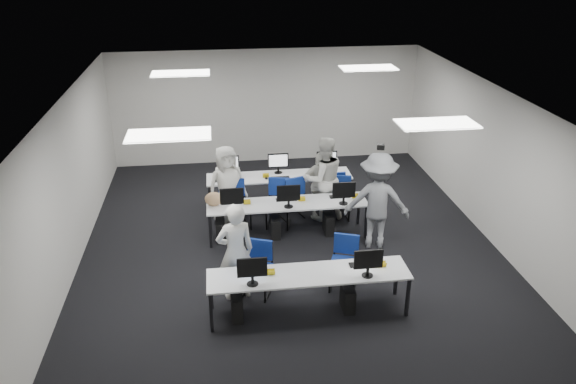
{
  "coord_description": "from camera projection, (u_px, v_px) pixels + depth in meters",
  "views": [
    {
      "loc": [
        -1.31,
        -9.8,
        5.56
      ],
      "look_at": [
        0.0,
        0.13,
        1.0
      ],
      "focal_mm": 35.0,
      "sensor_mm": 36.0,
      "label": 1
    }
  ],
  "objects": [
    {
      "name": "student_2",
      "position": [
        227.0,
        185.0,
        11.66
      ],
      "size": [
        0.97,
        0.8,
        1.71
      ],
      "primitive_type": "imported",
      "rotation": [
        0.0,
        0.0,
        0.37
      ],
      "color": "silver",
      "rests_on": "ground"
    },
    {
      "name": "chair_4",
      "position": [
        337.0,
        204.0,
        12.1
      ],
      "size": [
        0.49,
        0.53,
        0.96
      ],
      "rotation": [
        0.0,
        0.0,
        0.04
      ],
      "color": "navy",
      "rests_on": "ground"
    },
    {
      "name": "chair_5",
      "position": [
        231.0,
        206.0,
        12.1
      ],
      "size": [
        0.54,
        0.56,
        0.84
      ],
      "rotation": [
        0.0,
        0.0,
        -0.35
      ],
      "color": "navy",
      "rests_on": "ground"
    },
    {
      "name": "chair_0",
      "position": [
        257.0,
        278.0,
        9.51
      ],
      "size": [
        0.61,
        0.63,
        0.93
      ],
      "rotation": [
        0.0,
        0.0,
        -0.38
      ],
      "color": "navy",
      "rests_on": "ground"
    },
    {
      "name": "dslr_camera",
      "position": [
        381.0,
        147.0,
        10.45
      ],
      "size": [
        0.18,
        0.21,
        0.1
      ],
      "primitive_type": "cube",
      "rotation": [
        0.0,
        0.0,
        2.89
      ],
      "color": "black",
      "rests_on": "photographer"
    },
    {
      "name": "chair_2",
      "position": [
        237.0,
        213.0,
        11.72
      ],
      "size": [
        0.58,
        0.61,
        0.97
      ],
      "rotation": [
        0.0,
        0.0,
        0.23
      ],
      "color": "navy",
      "rests_on": "ground"
    },
    {
      "name": "chair_3",
      "position": [
        278.0,
        211.0,
        11.78
      ],
      "size": [
        0.6,
        0.63,
        0.99
      ],
      "rotation": [
        0.0,
        0.0,
        -0.24
      ],
      "color": "navy",
      "rests_on": "ground"
    },
    {
      "name": "handbag",
      "position": [
        214.0,
        199.0,
        11.0
      ],
      "size": [
        0.36,
        0.24,
        0.29
      ],
      "primitive_type": "ellipsoid",
      "rotation": [
        0.0,
        0.0,
        -0.06
      ],
      "color": "#95764D",
      "rests_on": "desk_mid"
    },
    {
      "name": "desk_mid",
      "position": [
        287.0,
        205.0,
        11.2
      ],
      "size": [
        3.2,
        0.7,
        0.73
      ],
      "color": "silver",
      "rests_on": "ground"
    },
    {
      "name": "photographer",
      "position": [
        377.0,
        201.0,
        10.71
      ],
      "size": [
        1.39,
        1.01,
        1.93
      ],
      "primitive_type": "imported",
      "rotation": [
        0.0,
        0.0,
        2.89
      ],
      "color": "slate",
      "rests_on": "ground"
    },
    {
      "name": "equipment_back",
      "position": [
        288.0,
        190.0,
        12.63
      ],
      "size": [
        2.91,
        0.41,
        1.19
      ],
      "color": "white",
      "rests_on": "desk_back"
    },
    {
      "name": "student_0",
      "position": [
        235.0,
        252.0,
        9.17
      ],
      "size": [
        0.71,
        0.55,
        1.73
      ],
      "primitive_type": "imported",
      "rotation": [
        0.0,
        0.0,
        3.37
      ],
      "color": "silver",
      "rests_on": "ground"
    },
    {
      "name": "equipment_mid",
      "position": [
        278.0,
        220.0,
        11.29
      ],
      "size": [
        2.91,
        0.41,
        1.19
      ],
      "color": "white",
      "rests_on": "desk_mid"
    },
    {
      "name": "chair_1",
      "position": [
        344.0,
        272.0,
        9.68
      ],
      "size": [
        0.6,
        0.62,
        0.93
      ],
      "rotation": [
        0.0,
        0.0,
        -0.36
      ],
      "color": "navy",
      "rests_on": "ground"
    },
    {
      "name": "chair_6",
      "position": [
        291.0,
        203.0,
        12.14
      ],
      "size": [
        0.62,
        0.65,
        0.98
      ],
      "rotation": [
        0.0,
        0.0,
        0.33
      ],
      "color": "navy",
      "rests_on": "ground"
    },
    {
      "name": "room",
      "position": [
        289.0,
        171.0,
        10.68
      ],
      "size": [
        9.0,
        9.02,
        3.0
      ],
      "color": "black",
      "rests_on": "ground"
    },
    {
      "name": "ceiling_panels",
      "position": [
        289.0,
        94.0,
        10.06
      ],
      "size": [
        5.2,
        4.6,
        0.02
      ],
      "color": "white",
      "rests_on": "room"
    },
    {
      "name": "desk_back",
      "position": [
        279.0,
        178.0,
        12.46
      ],
      "size": [
        3.2,
        0.7,
        0.73
      ],
      "color": "silver",
      "rests_on": "ground"
    },
    {
      "name": "equipment_front",
      "position": [
        297.0,
        295.0,
        8.95
      ],
      "size": [
        2.51,
        0.41,
        1.19
      ],
      "color": "#0D41AD",
      "rests_on": "desk_front"
    },
    {
      "name": "student_1",
      "position": [
        324.0,
        179.0,
        11.82
      ],
      "size": [
        1.0,
        0.84,
        1.84
      ],
      "primitive_type": "imported",
      "rotation": [
        0.0,
        0.0,
        3.32
      ],
      "color": "silver",
      "rests_on": "ground"
    },
    {
      "name": "chair_7",
      "position": [
        339.0,
        199.0,
        12.34
      ],
      "size": [
        0.55,
        0.58,
        0.95
      ],
      "rotation": [
        0.0,
        0.0,
        -0.18
      ],
      "color": "navy",
      "rests_on": "ground"
    },
    {
      "name": "desk_front",
      "position": [
        309.0,
        276.0,
        8.85
      ],
      "size": [
        3.2,
        0.7,
        0.73
      ],
      "color": "silver",
      "rests_on": "ground"
    },
    {
      "name": "student_3",
      "position": [
        319.0,
        185.0,
        11.94
      ],
      "size": [
        0.89,
        0.42,
        1.49
      ],
      "primitive_type": "imported",
      "rotation": [
        0.0,
        0.0,
        0.07
      ],
      "color": "silver",
      "rests_on": "ground"
    }
  ]
}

